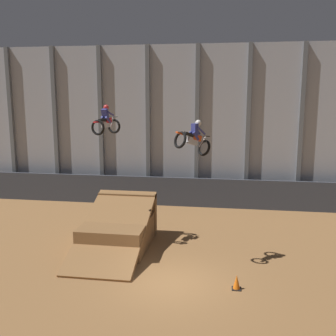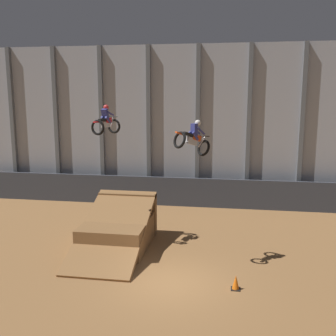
{
  "view_description": "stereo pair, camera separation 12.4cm",
  "coord_description": "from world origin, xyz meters",
  "px_view_note": "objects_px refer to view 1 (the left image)",
  "views": [
    {
      "loc": [
        2.12,
        -14.48,
        7.36
      ],
      "look_at": [
        -0.94,
        5.34,
        3.7
      ],
      "focal_mm": 42.0,
      "sensor_mm": 36.0,
      "label": 1
    },
    {
      "loc": [
        2.24,
        -14.47,
        7.36
      ],
      "look_at": [
        -0.94,
        5.34,
        3.7
      ],
      "focal_mm": 42.0,
      "sensor_mm": 36.0,
      "label": 2
    }
  ],
  "objects_px": {
    "dirt_ramp": "(119,229)",
    "rider_bike_right_air": "(193,139)",
    "hay_bale_trackside": "(124,220)",
    "rider_bike_left_air": "(106,122)",
    "traffic_cone_near_ramp": "(237,282)"
  },
  "relations": [
    {
      "from": "dirt_ramp",
      "to": "rider_bike_right_air",
      "type": "xyz_separation_m",
      "value": [
        3.83,
        -1.62,
        4.78
      ]
    },
    {
      "from": "hay_bale_trackside",
      "to": "rider_bike_left_air",
      "type": "bearing_deg",
      "value": -90.48
    },
    {
      "from": "rider_bike_left_air",
      "to": "rider_bike_right_air",
      "type": "bearing_deg",
      "value": -6.16
    },
    {
      "from": "rider_bike_left_air",
      "to": "hay_bale_trackside",
      "type": "distance_m",
      "value": 6.53
    },
    {
      "from": "dirt_ramp",
      "to": "rider_bike_right_air",
      "type": "distance_m",
      "value": 6.34
    },
    {
      "from": "rider_bike_right_air",
      "to": "hay_bale_trackside",
      "type": "bearing_deg",
      "value": 177.73
    },
    {
      "from": "rider_bike_right_air",
      "to": "dirt_ramp",
      "type": "bearing_deg",
      "value": -158.44
    },
    {
      "from": "rider_bike_right_air",
      "to": "hay_bale_trackside",
      "type": "xyz_separation_m",
      "value": [
        -4.39,
        4.67,
        -5.31
      ]
    },
    {
      "from": "dirt_ramp",
      "to": "traffic_cone_near_ramp",
      "type": "xyz_separation_m",
      "value": [
        5.76,
        -3.84,
        -0.53
      ]
    },
    {
      "from": "traffic_cone_near_ramp",
      "to": "hay_bale_trackside",
      "type": "bearing_deg",
      "value": 132.53
    },
    {
      "from": "rider_bike_left_air",
      "to": "traffic_cone_near_ramp",
      "type": "distance_m",
      "value": 9.52
    },
    {
      "from": "traffic_cone_near_ramp",
      "to": "rider_bike_right_air",
      "type": "bearing_deg",
      "value": 131.05
    },
    {
      "from": "dirt_ramp",
      "to": "rider_bike_left_air",
      "type": "distance_m",
      "value": 5.36
    },
    {
      "from": "rider_bike_right_air",
      "to": "traffic_cone_near_ramp",
      "type": "height_order",
      "value": "rider_bike_right_air"
    },
    {
      "from": "dirt_ramp",
      "to": "traffic_cone_near_ramp",
      "type": "distance_m",
      "value": 6.95
    }
  ]
}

